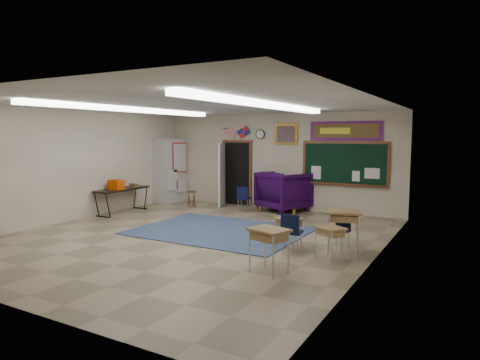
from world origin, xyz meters
The scene contains 24 objects.
floor centered at (0.00, 0.00, 0.00)m, with size 9.00×9.00×0.00m, color gray.
back_wall centered at (0.00, 4.50, 1.50)m, with size 8.00×0.04×3.00m, color beige.
left_wall centered at (-4.00, 0.00, 1.50)m, with size 0.04×9.00×3.00m, color beige.
right_wall centered at (4.00, 0.00, 1.50)m, with size 0.04×9.00×3.00m, color beige.
ceiling centered at (0.00, 0.00, 3.00)m, with size 8.00×9.00×0.04m, color #B9BAB5.
area_rug centered at (0.20, 0.80, 0.01)m, with size 4.00×3.00×0.02m, color #364A67.
fluorescent_strips centered at (0.00, 0.00, 2.94)m, with size 3.86×6.00×0.10m, color white, non-canonical shape.
doorway centered at (-1.50, 4.35, 1.06)m, with size 1.10×0.89×2.16m.
chalkboard centered at (2.20, 4.46, 1.46)m, with size 2.55×0.14×1.30m.
bulletin_board centered at (2.20, 4.47, 2.45)m, with size 2.10×0.05×0.55m.
framed_art_print centered at (0.35, 4.47, 2.35)m, with size 0.75×0.05×0.65m.
wall_clock centered at (-0.55, 4.47, 2.35)m, with size 0.32×0.05×0.32m.
wall_flags centered at (-1.40, 4.44, 2.48)m, with size 1.16×0.06×0.70m, color red, non-canonical shape.
storage_cabinet centered at (-3.71, 3.85, 1.10)m, with size 0.59×1.25×2.20m.
wingback_armchair centered at (0.43, 4.15, 0.61)m, with size 1.30×1.34×1.22m, color #1E042F.
student_chair_reading centered at (-0.58, 3.46, 0.39)m, with size 0.39×0.39×0.77m, color black, non-canonical shape.
student_chair_desk_a centered at (2.48, -0.16, 0.40)m, with size 0.40×0.40×0.81m, color black, non-canonical shape.
student_chair_desk_b centered at (3.21, 0.56, 0.37)m, with size 0.37×0.37×0.74m, color black, non-canonical shape.
student_desk_front_left centered at (2.27, 0.17, 0.35)m, with size 0.59×0.48×0.63m.
student_desk_front_right centered at (3.31, 0.52, 0.45)m, with size 0.80×0.69×0.81m.
student_desk_back_left centered at (2.61, -1.49, 0.43)m, with size 0.75×0.65×0.77m.
student_desk_back_right centered at (3.28, -0.26, 0.35)m, with size 0.66×0.61×0.63m.
folding_table centered at (-3.65, 1.44, 0.41)m, with size 0.63×1.80×1.02m.
wooden_stool centered at (-2.43, 3.29, 0.27)m, with size 0.30×0.30×0.52m.
Camera 1 is at (5.63, -7.87, 2.34)m, focal length 32.00 mm.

